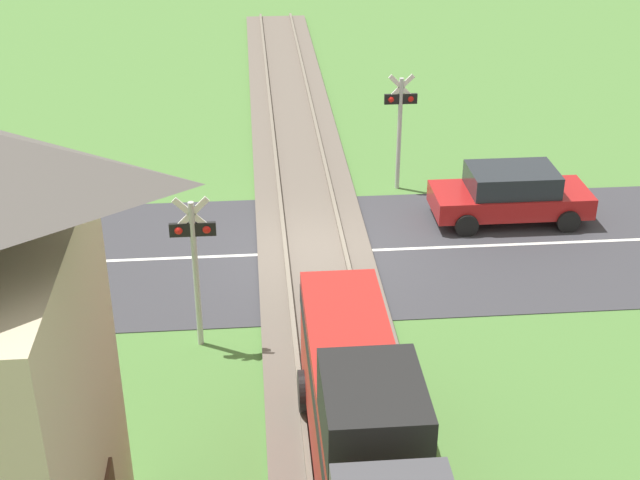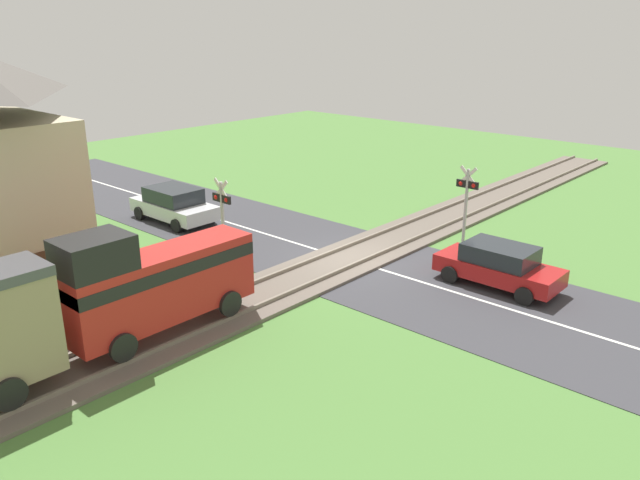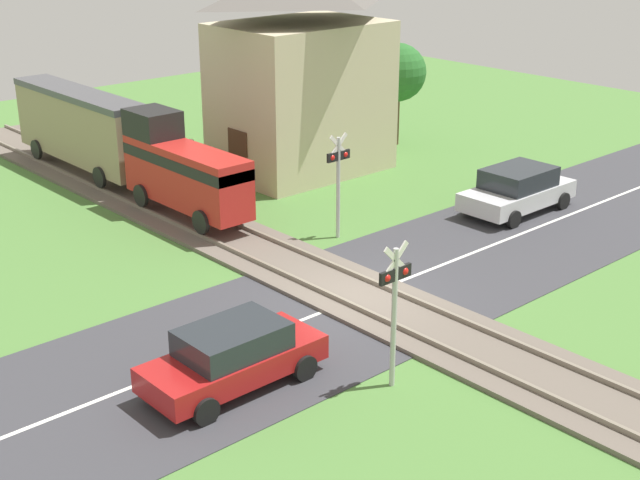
# 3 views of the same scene
# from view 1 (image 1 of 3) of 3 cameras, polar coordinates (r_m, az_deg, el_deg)

# --- Properties ---
(ground_plane) EXTENTS (60.00, 60.00, 0.00)m
(ground_plane) POSITION_cam_1_polar(r_m,az_deg,el_deg) (21.90, -0.35, -0.86)
(ground_plane) COLOR #4C7A38
(road_surface) EXTENTS (48.00, 6.40, 0.02)m
(road_surface) POSITION_cam_1_polar(r_m,az_deg,el_deg) (21.89, -0.35, -0.83)
(road_surface) COLOR #38383D
(road_surface) RESTS_ON ground_plane
(track_bed) EXTENTS (2.80, 48.00, 0.24)m
(track_bed) POSITION_cam_1_polar(r_m,az_deg,el_deg) (21.86, -0.35, -0.70)
(track_bed) COLOR #665B51
(track_bed) RESTS_ON ground_plane
(car_near_crossing) EXTENTS (4.08, 1.84, 1.44)m
(car_near_crossing) POSITION_cam_1_polar(r_m,az_deg,el_deg) (23.77, 12.10, 2.93)
(car_near_crossing) COLOR #A81919
(car_near_crossing) RESTS_ON ground_plane
(crossing_signal_west_approach) EXTENTS (0.90, 0.18, 3.34)m
(crossing_signal_west_approach) POSITION_cam_1_polar(r_m,az_deg,el_deg) (24.71, 5.14, 7.84)
(crossing_signal_west_approach) COLOR #B7B7B7
(crossing_signal_west_approach) RESTS_ON ground_plane
(crossing_signal_east_approach) EXTENTS (0.90, 0.18, 3.34)m
(crossing_signal_east_approach) POSITION_cam_1_polar(r_m,az_deg,el_deg) (17.61, -8.04, -0.83)
(crossing_signal_east_approach) COLOR #B7B7B7
(crossing_signal_east_approach) RESTS_ON ground_plane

